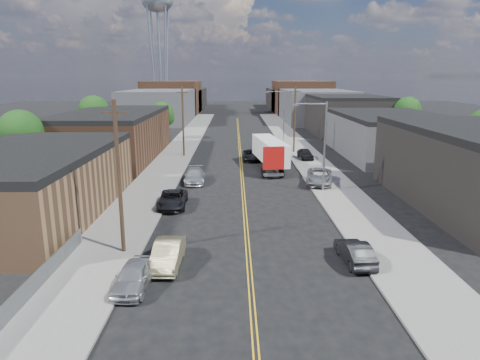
{
  "coord_description": "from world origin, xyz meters",
  "views": [
    {
      "loc": [
        -0.9,
        -16.4,
        11.34
      ],
      "look_at": [
        -0.39,
        20.04,
        2.5
      ],
      "focal_mm": 32.0,
      "sensor_mm": 36.0,
      "label": 1
    }
  ],
  "objects_px": {
    "car_right_lot_a": "(319,176)",
    "car_right_lot_c": "(305,154)",
    "semi_truck": "(269,150)",
    "car_right_lot_b": "(319,176)",
    "car_left_c": "(173,199)",
    "car_ahead_truck": "(251,155)",
    "car_left_d": "(195,176)",
    "car_right_oncoming": "(355,252)",
    "water_tower": "(157,5)",
    "car_left_a": "(134,276)",
    "car_left_b": "(168,254)"
  },
  "relations": [
    {
      "from": "car_right_lot_a",
      "to": "car_right_lot_c",
      "type": "relative_size",
      "value": 1.36
    },
    {
      "from": "semi_truck",
      "to": "car_right_lot_b",
      "type": "bearing_deg",
      "value": -71.22
    },
    {
      "from": "car_left_c",
      "to": "car_right_lot_c",
      "type": "xyz_separation_m",
      "value": [
        15.43,
        22.04,
        0.14
      ]
    },
    {
      "from": "car_right_lot_b",
      "to": "semi_truck",
      "type": "bearing_deg",
      "value": 121.21
    },
    {
      "from": "car_right_lot_b",
      "to": "car_ahead_truck",
      "type": "xyz_separation_m",
      "value": [
        -6.76,
        13.71,
        -0.17
      ]
    },
    {
      "from": "car_right_lot_b",
      "to": "car_ahead_truck",
      "type": "height_order",
      "value": "car_right_lot_b"
    },
    {
      "from": "car_left_d",
      "to": "car_right_oncoming",
      "type": "distance_m",
      "value": 24.15
    },
    {
      "from": "car_left_d",
      "to": "car_right_oncoming",
      "type": "xyz_separation_m",
      "value": [
        11.86,
        -21.03,
        -0.04
      ]
    },
    {
      "from": "water_tower",
      "to": "car_ahead_truck",
      "type": "bearing_deg",
      "value": -70.94
    },
    {
      "from": "water_tower",
      "to": "car_left_a",
      "type": "relative_size",
      "value": 8.55
    },
    {
      "from": "car_right_lot_a",
      "to": "car_right_lot_b",
      "type": "xyz_separation_m",
      "value": [
        0.06,
        0.29,
        -0.06
      ]
    },
    {
      "from": "car_ahead_truck",
      "to": "car_left_a",
      "type": "bearing_deg",
      "value": -102.79
    },
    {
      "from": "car_left_b",
      "to": "car_left_a",
      "type": "bearing_deg",
      "value": -114.49
    },
    {
      "from": "semi_truck",
      "to": "car_right_oncoming",
      "type": "distance_m",
      "value": 29.65
    },
    {
      "from": "car_right_lot_b",
      "to": "car_ahead_truck",
      "type": "distance_m",
      "value": 15.28
    },
    {
      "from": "car_left_b",
      "to": "car_right_lot_a",
      "type": "bearing_deg",
      "value": 58.09
    },
    {
      "from": "car_left_c",
      "to": "semi_truck",
      "type": "bearing_deg",
      "value": 58.62
    },
    {
      "from": "car_left_c",
      "to": "car_right_lot_c",
      "type": "distance_m",
      "value": 26.91
    },
    {
      "from": "semi_truck",
      "to": "car_left_c",
      "type": "bearing_deg",
      "value": -127.31
    },
    {
      "from": "water_tower",
      "to": "car_left_d",
      "type": "relative_size",
      "value": 7.12
    },
    {
      "from": "car_left_a",
      "to": "car_right_lot_c",
      "type": "bearing_deg",
      "value": 71.35
    },
    {
      "from": "car_left_c",
      "to": "car_left_d",
      "type": "relative_size",
      "value": 1.0
    },
    {
      "from": "car_left_c",
      "to": "car_right_lot_b",
      "type": "xyz_separation_m",
      "value": [
        14.66,
        8.11,
        0.16
      ]
    },
    {
      "from": "car_left_d",
      "to": "car_right_lot_b",
      "type": "distance_m",
      "value": 13.56
    },
    {
      "from": "car_right_oncoming",
      "to": "car_right_lot_c",
      "type": "height_order",
      "value": "car_right_lot_c"
    },
    {
      "from": "semi_truck",
      "to": "car_right_lot_b",
      "type": "relative_size",
      "value": 2.88
    },
    {
      "from": "water_tower",
      "to": "car_ahead_truck",
      "type": "height_order",
      "value": "water_tower"
    },
    {
      "from": "car_left_d",
      "to": "car_right_lot_b",
      "type": "relative_size",
      "value": 1.02
    },
    {
      "from": "semi_truck",
      "to": "car_right_lot_a",
      "type": "bearing_deg",
      "value": -72.2
    },
    {
      "from": "car_right_oncoming",
      "to": "car_left_c",
      "type": "bearing_deg",
      "value": -45.68
    },
    {
      "from": "water_tower",
      "to": "car_left_d",
      "type": "bearing_deg",
      "value": -78.28
    },
    {
      "from": "semi_truck",
      "to": "car_left_d",
      "type": "relative_size",
      "value": 2.81
    },
    {
      "from": "semi_truck",
      "to": "car_left_a",
      "type": "relative_size",
      "value": 3.38
    },
    {
      "from": "car_right_oncoming",
      "to": "car_right_lot_c",
      "type": "xyz_separation_m",
      "value": [
        2.43,
        33.94,
        0.15
      ]
    },
    {
      "from": "semi_truck",
      "to": "car_right_lot_b",
      "type": "height_order",
      "value": "semi_truck"
    },
    {
      "from": "car_left_d",
      "to": "car_right_oncoming",
      "type": "relative_size",
      "value": 1.2
    },
    {
      "from": "car_left_c",
      "to": "water_tower",
      "type": "bearing_deg",
      "value": 97.99
    },
    {
      "from": "car_left_c",
      "to": "car_ahead_truck",
      "type": "distance_m",
      "value": 23.2
    },
    {
      "from": "car_right_lot_a",
      "to": "car_left_a",
      "type": "bearing_deg",
      "value": -110.79
    },
    {
      "from": "water_tower",
      "to": "car_left_d",
      "type": "distance_m",
      "value": 87.66
    },
    {
      "from": "water_tower",
      "to": "car_right_oncoming",
      "type": "height_order",
      "value": "water_tower"
    },
    {
      "from": "car_left_c",
      "to": "car_right_lot_c",
      "type": "height_order",
      "value": "car_right_lot_c"
    },
    {
      "from": "car_right_oncoming",
      "to": "car_right_lot_b",
      "type": "relative_size",
      "value": 0.85
    },
    {
      "from": "water_tower",
      "to": "car_right_lot_b",
      "type": "distance_m",
      "value": 92.07
    },
    {
      "from": "car_left_d",
      "to": "car_right_lot_a",
      "type": "xyz_separation_m",
      "value": [
        13.46,
        -1.32,
        0.19
      ]
    },
    {
      "from": "semi_truck",
      "to": "car_ahead_truck",
      "type": "height_order",
      "value": "semi_truck"
    },
    {
      "from": "car_left_a",
      "to": "car_right_lot_c",
      "type": "distance_m",
      "value": 40.18
    },
    {
      "from": "car_left_d",
      "to": "car_left_b",
      "type": "bearing_deg",
      "value": -92.38
    },
    {
      "from": "car_left_a",
      "to": "car_right_lot_a",
      "type": "bearing_deg",
      "value": 61.38
    },
    {
      "from": "semi_truck",
      "to": "car_right_lot_c",
      "type": "relative_size",
      "value": 3.49
    }
  ]
}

